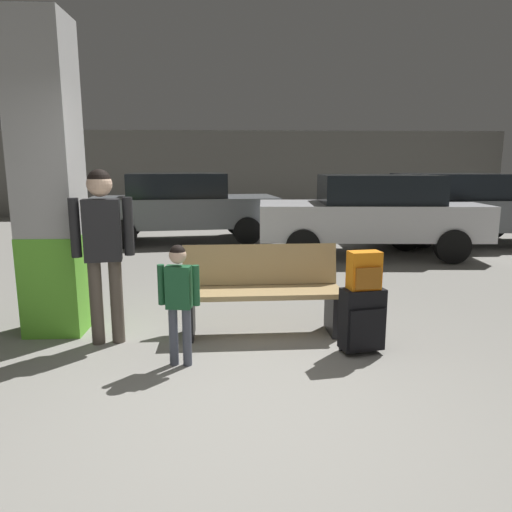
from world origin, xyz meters
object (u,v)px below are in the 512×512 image
at_px(suitcase, 362,319).
at_px(parked_car_far, 183,205).
at_px(adult, 103,238).
at_px(backpack_bright, 364,271).
at_px(child, 179,292).
at_px(structural_pillar, 49,182).
at_px(parked_car_near, 371,213).
at_px(parked_car_side, 452,207).
at_px(bench, 261,290).

relative_size(suitcase, parked_car_far, 0.14).
bearing_deg(adult, parked_car_far, 89.45).
relative_size(backpack_bright, child, 0.32).
xyz_separation_m(backpack_bright, adult, (-2.37, 0.37, 0.25)).
relative_size(child, parked_car_far, 0.24).
relative_size(structural_pillar, adult, 1.86).
xyz_separation_m(suitcase, parked_car_far, (-2.31, 6.62, 0.48)).
xyz_separation_m(structural_pillar, backpack_bright, (2.97, -0.76, -0.76)).
height_order(parked_car_far, parked_car_near, same).
height_order(parked_car_side, parked_car_near, same).
bearing_deg(child, backpack_bright, 6.56).
distance_m(bench, adult, 1.62).
height_order(suitcase, adult, adult).
relative_size(structural_pillar, parked_car_near, 0.73).
bearing_deg(bench, parked_car_near, 61.06).
relative_size(suitcase, adult, 0.36).
xyz_separation_m(suitcase, parked_car_near, (1.42, 4.76, 0.48)).
distance_m(bench, backpack_bright, 1.11).
height_order(child, parked_car_near, parked_car_near).
xyz_separation_m(parked_car_side, parked_car_far, (-5.85, 0.70, 0.00)).
distance_m(suitcase, backpack_bright, 0.45).
bearing_deg(parked_car_near, suitcase, -106.63).
height_order(structural_pillar, adult, structural_pillar).
xyz_separation_m(bench, parked_car_near, (2.30, 4.17, 0.36)).
distance_m(suitcase, adult, 2.50).
xyz_separation_m(adult, parked_car_near, (3.80, 4.40, -0.22)).
distance_m(child, parked_car_side, 8.00).
relative_size(parked_car_side, parked_car_near, 0.99).
xyz_separation_m(structural_pillar, suitcase, (2.97, -0.76, -1.21)).
distance_m(adult, parked_car_far, 6.26).
relative_size(bench, suitcase, 2.67).
bearing_deg(structural_pillar, bench, -4.39).
distance_m(parked_car_side, parked_car_far, 5.89).
height_order(adult, parked_car_near, adult).
bearing_deg(backpack_bright, parked_car_far, 109.25).
height_order(child, parked_car_far, parked_car_far).
distance_m(structural_pillar, child, 1.87).
xyz_separation_m(bench, suitcase, (0.88, -0.60, -0.12)).
bearing_deg(adult, bench, 8.86).
relative_size(structural_pillar, suitcase, 5.10).
bearing_deg(parked_car_near, parked_car_far, 153.54).
bearing_deg(parked_car_near, adult, -130.80).
distance_m(bench, parked_car_far, 6.20).
xyz_separation_m(suitcase, parked_car_side, (3.53, 5.93, 0.48)).
bearing_deg(structural_pillar, adult, -33.42).
relative_size(bench, adult, 0.97).
xyz_separation_m(adult, parked_car_far, (0.06, 6.26, -0.22)).
relative_size(adult, parked_car_side, 0.40).
distance_m(structural_pillar, suitcase, 3.30).
bearing_deg(structural_pillar, child, -34.97).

